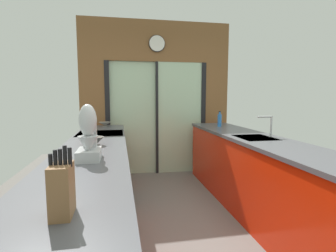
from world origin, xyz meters
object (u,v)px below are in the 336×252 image
object	(u,v)px
knife_block	(62,189)
stand_mixer	(89,139)
oven_range	(101,168)
mixing_bowl_near	(96,141)
mixing_bowl_far	(105,124)
soap_bottle_far	(220,120)

from	to	relation	value
knife_block	stand_mixer	world-z (taller)	stand_mixer
oven_range	mixing_bowl_near	distance (m)	1.01
mixing_bowl_near	mixing_bowl_far	distance (m)	1.63
oven_range	mixing_bowl_near	world-z (taller)	mixing_bowl_near
knife_block	mixing_bowl_far	bearing A→B (deg)	90.00
oven_range	stand_mixer	size ratio (longest dim) A/B	2.19
mixing_bowl_far	knife_block	size ratio (longest dim) A/B	0.66
knife_block	stand_mixer	size ratio (longest dim) A/B	0.68
oven_range	soap_bottle_far	distance (m)	1.93
soap_bottle_far	stand_mixer	bearing A→B (deg)	-134.08
mixing_bowl_near	stand_mixer	world-z (taller)	stand_mixer
mixing_bowl_far	stand_mixer	xyz separation A→B (m)	(0.00, -2.21, 0.12)
mixing_bowl_far	soap_bottle_far	bearing A→B (deg)	-11.65
mixing_bowl_far	stand_mixer	world-z (taller)	stand_mixer
oven_range	soap_bottle_far	size ratio (longest dim) A/B	3.78
knife_block	mixing_bowl_near	bearing A→B (deg)	90.00
oven_range	knife_block	world-z (taller)	knife_block
knife_block	soap_bottle_far	xyz separation A→B (m)	(1.78, 2.78, -0.01)
oven_range	stand_mixer	world-z (taller)	stand_mixer
stand_mixer	soap_bottle_far	distance (m)	2.56
mixing_bowl_near	knife_block	distance (m)	1.51
mixing_bowl_near	oven_range	bearing A→B (deg)	91.22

